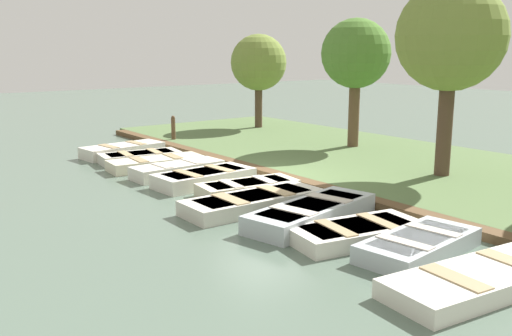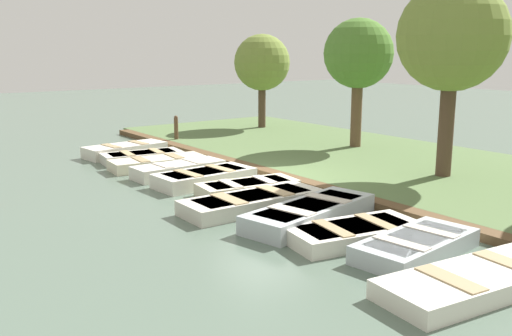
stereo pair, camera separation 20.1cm
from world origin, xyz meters
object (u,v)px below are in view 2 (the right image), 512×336
at_px(rowboat_5, 248,187).
at_px(park_tree_far_left, 262,63).
at_px(rowboat_4, 205,177).
at_px(rowboat_6, 253,202).
at_px(rowboat_8, 355,233).
at_px(rowboat_7, 310,213).
at_px(park_tree_center, 452,38).
at_px(rowboat_10, 479,280).
at_px(rowboat_0, 125,150).
at_px(park_tree_left, 358,55).
at_px(rowboat_9, 416,245).
at_px(rowboat_1, 142,157).
at_px(rowboat_3, 179,169).
at_px(rowboat_2, 158,163).
at_px(mooring_post_near, 176,130).

distance_m(rowboat_5, park_tree_far_left, 11.96).
distance_m(rowboat_4, rowboat_6, 2.84).
bearing_deg(rowboat_8, rowboat_5, -85.56).
height_order(rowboat_7, park_tree_center, park_tree_center).
height_order(rowboat_5, rowboat_10, rowboat_5).
bearing_deg(rowboat_0, rowboat_6, 80.98).
relative_size(rowboat_6, rowboat_7, 0.97).
distance_m(park_tree_far_left, park_tree_left, 6.29).
bearing_deg(rowboat_10, park_tree_center, -133.27).
bearing_deg(park_tree_far_left, rowboat_9, 63.41).
height_order(park_tree_left, park_tree_center, park_tree_center).
relative_size(rowboat_4, park_tree_far_left, 0.65).
bearing_deg(rowboat_0, rowboat_4, 83.40).
bearing_deg(rowboat_4, rowboat_9, 89.25).
xyz_separation_m(rowboat_1, rowboat_10, (0.17, 12.77, -0.01)).
bearing_deg(park_tree_left, rowboat_1, -21.41).
relative_size(rowboat_7, rowboat_10, 0.99).
xyz_separation_m(rowboat_1, rowboat_3, (0.06, 2.67, 0.03)).
bearing_deg(park_tree_far_left, rowboat_2, 31.63).
bearing_deg(rowboat_5, rowboat_6, 66.57).
relative_size(mooring_post_near, park_tree_left, 0.24).
relative_size(rowboat_5, park_tree_left, 0.57).
bearing_deg(rowboat_2, park_tree_far_left, -143.71).
bearing_deg(park_tree_left, rowboat_4, 9.91).
xyz_separation_m(rowboat_0, rowboat_9, (-0.26, 12.60, -0.03)).
distance_m(rowboat_2, rowboat_6, 5.65).
distance_m(rowboat_2, rowboat_3, 1.40).
bearing_deg(rowboat_6, rowboat_9, 99.23).
bearing_deg(rowboat_10, rowboat_7, -86.35).
relative_size(rowboat_2, park_tree_left, 0.64).
bearing_deg(park_tree_left, rowboat_5, 22.34).
bearing_deg(rowboat_6, rowboat_1, -92.54).
relative_size(park_tree_far_left, park_tree_left, 0.91).
bearing_deg(rowboat_6, rowboat_8, 96.39).
bearing_deg(rowboat_10, rowboat_0, -84.30).
bearing_deg(rowboat_9, rowboat_2, -95.38).
distance_m(rowboat_6, rowboat_10, 5.86).
xyz_separation_m(rowboat_7, rowboat_10, (0.21, 4.27, -0.05)).
bearing_deg(rowboat_6, rowboat_5, -120.21).
height_order(rowboat_3, rowboat_7, rowboat_7).
relative_size(rowboat_10, park_tree_far_left, 0.83).
bearing_deg(rowboat_6, rowboat_2, -92.73).
relative_size(rowboat_7, park_tree_center, 0.65).
bearing_deg(park_tree_left, rowboat_9, 50.13).
xyz_separation_m(rowboat_2, rowboat_5, (-0.42, 4.39, -0.01)).
bearing_deg(rowboat_10, mooring_post_near, -94.14).
relative_size(rowboat_4, rowboat_10, 0.78).
distance_m(rowboat_10, mooring_post_near, 15.62).
bearing_deg(park_tree_left, rowboat_3, -1.33).
xyz_separation_m(rowboat_1, rowboat_6, (0.38, 6.92, 0.01)).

